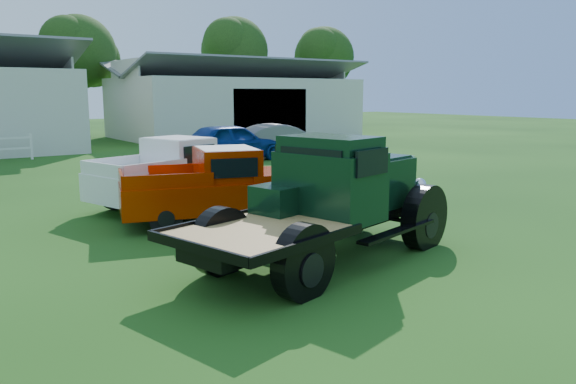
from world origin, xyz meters
TOP-DOWN VIEW (x-y plane):
  - ground at (0.00, 0.00)m, footprint 120.00×120.00m
  - shed_right at (14.00, 27.00)m, footprint 16.80×9.20m
  - tree_c at (5.00, 33.00)m, footprint 5.40×5.40m
  - tree_d at (18.00, 34.00)m, footprint 6.00×6.00m
  - tree_e at (26.00, 32.00)m, footprint 5.70×5.70m
  - vintage_flatbed at (-0.01, -0.27)m, footprint 6.12×3.56m
  - red_pickup at (0.02, 3.61)m, footprint 5.24×3.21m
  - white_pickup at (-0.01, 6.16)m, footprint 5.25×3.21m
  - misc_car_blue at (6.24, 14.12)m, footprint 5.13×2.31m
  - misc_car_grey at (8.97, 14.06)m, footprint 4.98×2.38m

SIDE VIEW (x-z plane):
  - ground at x=0.00m, z-range 0.00..0.00m
  - misc_car_grey at x=8.97m, z-range 0.00..1.58m
  - misc_car_blue at x=6.24m, z-range 0.00..1.71m
  - red_pickup at x=0.02m, z-range 0.00..1.79m
  - white_pickup at x=-0.01m, z-range 0.00..1.81m
  - vintage_flatbed at x=-0.01m, z-range 0.00..2.28m
  - shed_right at x=14.00m, z-range 0.00..5.20m
  - tree_c at x=5.00m, z-range 0.00..9.00m
  - tree_e at x=26.00m, z-range 0.00..9.50m
  - tree_d at x=18.00m, z-range 0.00..10.00m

